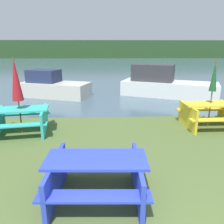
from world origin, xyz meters
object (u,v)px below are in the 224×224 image
(picnic_table_teal, at_px, (21,118))
(umbrella_crimson, at_px, (16,80))
(umbrella_darkgreen, at_px, (214,77))
(picnic_table_yellow, at_px, (209,113))
(boat, at_px, (53,87))
(boat_second, at_px, (164,85))
(picnic_table_blue, at_px, (96,174))

(picnic_table_teal, height_order, umbrella_crimson, umbrella_crimson)
(umbrella_darkgreen, bearing_deg, picnic_table_yellow, 0.00)
(boat, xyz_separation_m, boat_second, (5.79, -0.04, 0.08))
(picnic_table_teal, distance_m, umbrella_crimson, 1.14)
(umbrella_crimson, xyz_separation_m, umbrella_darkgreen, (5.80, 0.35, 0.00))
(picnic_table_teal, bearing_deg, boat_second, 42.00)
(picnic_table_blue, height_order, boat, boat)
(picnic_table_teal, height_order, boat_second, boat_second)
(umbrella_darkgreen, distance_m, boat, 7.71)
(picnic_table_yellow, relative_size, boat, 0.46)
(picnic_table_teal, relative_size, boat, 0.48)
(picnic_table_teal, distance_m, boat_second, 7.55)
(picnic_table_teal, distance_m, boat, 5.09)
(picnic_table_blue, xyz_separation_m, umbrella_darkgreen, (3.47, 3.35, 1.14))
(picnic_table_teal, relative_size, picnic_table_yellow, 1.05)
(picnic_table_teal, bearing_deg, picnic_table_yellow, 3.41)
(umbrella_crimson, height_order, boat, umbrella_crimson)
(picnic_table_teal, height_order, picnic_table_yellow, picnic_table_yellow)
(picnic_table_blue, relative_size, boat_second, 0.34)
(boat, bearing_deg, picnic_table_blue, -54.55)
(umbrella_darkgreen, xyz_separation_m, boat_second, (-0.18, 4.71, -1.01))
(umbrella_crimson, bearing_deg, picnic_table_blue, -52.24)
(boat, bearing_deg, umbrella_darkgreen, -20.20)
(picnic_table_blue, relative_size, picnic_table_yellow, 0.99)
(picnic_table_blue, bearing_deg, picnic_table_teal, 127.76)
(picnic_table_teal, distance_m, umbrella_darkgreen, 5.92)
(picnic_table_blue, relative_size, umbrella_darkgreen, 0.81)
(umbrella_crimson, distance_m, boat_second, 7.62)
(picnic_table_yellow, bearing_deg, boat_second, 92.24)
(picnic_table_teal, xyz_separation_m, picnic_table_yellow, (5.80, 0.35, 0.01))
(umbrella_darkgreen, xyz_separation_m, boat, (-5.98, 4.75, -1.08))
(umbrella_darkgreen, height_order, boat_second, umbrella_darkgreen)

